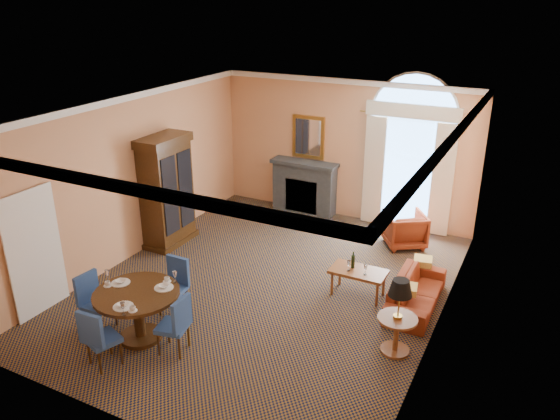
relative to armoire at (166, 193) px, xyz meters
The scene contains 12 objects.
ground 3.02m from the armoire, 14.34° to the right, with size 7.50×7.50×0.00m, color black.
room_envelope 3.04m from the armoire, ahead, with size 6.04×7.52×3.45m.
armoire is the anchor object (origin of this frame).
dining_table 3.50m from the armoire, 59.82° to the right, with size 1.29×1.29×1.01m.
dining_chair_north 2.77m from the armoire, 50.04° to the right, with size 0.48×0.48×0.94m.
dining_chair_south 4.20m from the armoire, 65.82° to the right, with size 0.53×0.53×0.94m.
dining_chair_east 3.95m from the armoire, 50.54° to the right, with size 0.49×0.49×0.94m.
dining_chair_west 3.26m from the armoire, 73.44° to the right, with size 0.46×0.44×0.94m.
sofa 5.34m from the armoire, ahead, with size 1.77×0.69×0.52m, color maroon.
armchair 4.98m from the armoire, 24.99° to the left, with size 0.78×0.80×0.73m, color maroon.
coffee_table 4.34m from the armoire, ahead, with size 0.97×0.54×0.80m.
side_table 5.55m from the armoire, 16.17° to the right, with size 0.59×0.59×1.18m.
Camera 1 is at (4.13, -7.61, 5.00)m, focal length 35.00 mm.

